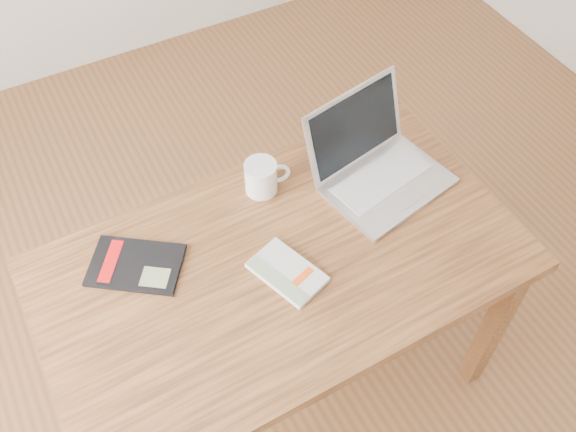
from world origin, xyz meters
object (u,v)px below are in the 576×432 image
black_guidebook (136,265)px  coffee_mug (262,177)px  desk (282,279)px  laptop (376,164)px  white_guidebook (287,272)px

black_guidebook → coffee_mug: 0.44m
desk → coffee_mug: (0.07, 0.26, 0.14)m
desk → coffee_mug: 0.30m
laptop → coffee_mug: 0.34m
desk → white_guidebook: (-0.01, -0.04, 0.10)m
desk → white_guidebook: white_guidebook is taller
laptop → coffee_mug: (-0.32, 0.11, 0.00)m
black_guidebook → desk: bearing=-80.1°
white_guidebook → coffee_mug: bearing=56.0°
laptop → white_guidebook: bearing=-166.4°
black_guidebook → laptop: size_ratio=0.71×
white_guidebook → coffee_mug: size_ratio=1.67×
white_guidebook → black_guidebook: (-0.35, 0.21, -0.00)m
desk → laptop: bearing=18.9°
desk → black_guidebook: (-0.36, 0.17, 0.10)m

